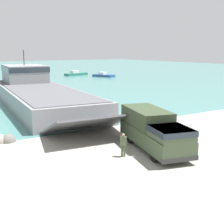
{
  "coord_description": "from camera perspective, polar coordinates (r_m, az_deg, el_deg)",
  "views": [
    {
      "loc": [
        -15.73,
        -21.59,
        7.45
      ],
      "look_at": [
        -1.55,
        1.18,
        2.05
      ],
      "focal_mm": 50.0,
      "sensor_mm": 36.0,
      "label": 1
    }
  ],
  "objects": [
    {
      "name": "landing_craft",
      "position": [
        44.73,
        -13.63,
        3.77
      ],
      "size": [
        11.19,
        34.9,
        7.37
      ],
      "rotation": [
        0.0,
        0.0,
        -0.1
      ],
      "color": "gray",
      "rests_on": "ground_plane"
    },
    {
      "name": "soldier_on_ramp",
      "position": [
        22.01,
        2.07,
        -5.74
      ],
      "size": [
        0.46,
        0.49,
        1.68
      ],
      "rotation": [
        0.0,
        0.0,
        0.68
      ],
      "color": "#475638",
      "rests_on": "ground_plane"
    },
    {
      "name": "shoreline_rock_d",
      "position": [
        27.09,
        -18.47,
        -5.18
      ],
      "size": [
        1.26,
        1.26,
        1.26
      ],
      "primitive_type": "sphere",
      "color": "#66605B",
      "rests_on": "ground_plane"
    },
    {
      "name": "military_truck",
      "position": [
        23.78,
        7.58,
        -3.21
      ],
      "size": [
        4.52,
        8.52,
        2.87
      ],
      "rotation": [
        0.0,
        0.0,
        -1.82
      ],
      "color": "#3D4C33",
      "rests_on": "ground_plane"
    },
    {
      "name": "moored_boat_a",
      "position": [
        86.93,
        -1.57,
        6.75
      ],
      "size": [
        4.92,
        6.53,
        1.28
      ],
      "rotation": [
        0.0,
        0.0,
        3.59
      ],
      "color": "navy",
      "rests_on": "ground_plane"
    },
    {
      "name": "mooring_bollard",
      "position": [
        31.56,
        5.81,
        -1.36
      ],
      "size": [
        0.35,
        0.35,
        0.95
      ],
      "color": "#333338",
      "rests_on": "ground_plane"
    },
    {
      "name": "ground_plane",
      "position": [
        27.73,
        4.02,
        -4.23
      ],
      "size": [
        240.0,
        240.0,
        0.0
      ],
      "primitive_type": "plane",
      "color": "#9E998E"
    },
    {
      "name": "moored_boat_b",
      "position": [
        91.93,
        -6.61,
        6.97
      ],
      "size": [
        7.44,
        3.58,
        1.46
      ],
      "rotation": [
        0.0,
        0.0,
        4.93
      ],
      "color": "#2D7060",
      "rests_on": "ground_plane"
    }
  ]
}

